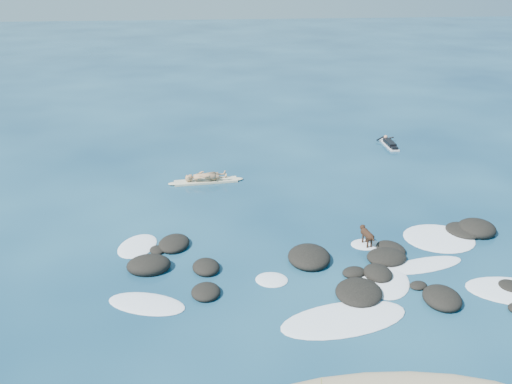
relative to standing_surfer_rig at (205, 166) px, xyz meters
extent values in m
plane|color=#0A2642|center=(3.71, -7.55, -0.79)|extent=(160.00, 160.00, 0.00)
ellipsoid|color=black|center=(6.96, -10.64, -0.67)|extent=(1.23, 1.45, 0.50)
ellipsoid|color=black|center=(-0.16, -8.00, -0.69)|extent=(1.07, 1.22, 0.41)
ellipsoid|color=black|center=(4.70, -8.80, -0.72)|extent=(0.98, 0.88, 0.29)
ellipsoid|color=black|center=(-1.29, -6.19, -0.68)|extent=(1.44, 1.65, 0.42)
ellipsoid|color=black|center=(10.17, -6.22, -0.64)|extent=(1.91, 1.93, 0.61)
ellipsoid|color=black|center=(6.55, -9.76, -0.74)|extent=(0.74, 0.68, 0.20)
ellipsoid|color=black|center=(9.43, -10.11, -0.73)|extent=(0.82, 0.90, 0.22)
ellipsoid|color=black|center=(5.46, -8.99, -0.69)|extent=(0.99, 1.18, 0.42)
ellipsoid|color=black|center=(3.40, -7.73, -0.65)|extent=(1.70, 1.93, 0.56)
ellipsoid|color=black|center=(4.53, -10.04, -0.68)|extent=(1.95, 2.05, 0.44)
ellipsoid|color=black|center=(-0.20, -9.51, -0.70)|extent=(1.04, 1.15, 0.37)
ellipsoid|color=black|center=(-2.08, -7.75, -0.64)|extent=(1.58, 1.31, 0.59)
ellipsoid|color=black|center=(6.08, -7.96, -0.68)|extent=(1.65, 1.52, 0.42)
ellipsoid|color=black|center=(-1.87, -6.54, -0.74)|extent=(0.65, 0.74, 0.22)
ellipsoid|color=black|center=(9.65, -6.21, -0.70)|extent=(1.53, 1.64, 0.35)
ellipsoid|color=black|center=(6.44, -7.33, -0.71)|extent=(1.26, 1.45, 0.32)
ellipsoid|color=white|center=(3.77, -11.25, -0.78)|extent=(4.17, 2.44, 0.12)
ellipsoid|color=white|center=(1.95, -8.88, -0.78)|extent=(1.34, 1.27, 0.12)
ellipsoid|color=white|center=(5.62, -9.29, -0.78)|extent=(2.06, 2.64, 0.12)
ellipsoid|color=white|center=(-2.61, -6.07, -0.78)|extent=(1.85, 2.25, 0.12)
ellipsoid|color=white|center=(-2.00, -9.87, -0.78)|extent=(2.73, 1.98, 0.12)
ellipsoid|color=white|center=(7.26, -8.46, -0.78)|extent=(3.06, 1.56, 0.12)
ellipsoid|color=white|center=(8.54, -6.59, -0.78)|extent=(3.16, 3.00, 0.12)
ellipsoid|color=white|center=(9.18, -6.39, -0.78)|extent=(3.38, 1.24, 0.12)
ellipsoid|color=white|center=(5.68, -6.80, -0.78)|extent=(1.10, 0.90, 0.12)
cube|color=beige|center=(0.00, 0.00, -0.74)|extent=(2.97, 0.89, 0.10)
ellipsoid|color=beige|center=(1.45, 0.14, -0.74)|extent=(0.61, 0.39, 0.11)
ellipsoid|color=beige|center=(-1.45, -0.14, -0.74)|extent=(0.61, 0.39, 0.11)
imported|color=tan|center=(0.00, 0.00, 0.26)|extent=(0.52, 0.73, 1.90)
cube|color=white|center=(10.23, 4.44, -0.74)|extent=(0.47, 2.06, 0.07)
ellipsoid|color=white|center=(10.23, 5.47, -0.74)|extent=(0.25, 0.45, 0.08)
cube|color=black|center=(10.23, 4.44, -0.60)|extent=(0.38, 1.26, 0.21)
sphere|color=tan|center=(10.23, 5.17, -0.49)|extent=(0.22, 0.22, 0.22)
cylinder|color=black|center=(9.97, 5.31, -0.61)|extent=(0.51, 0.28, 0.23)
cylinder|color=black|center=(10.49, 5.31, -0.61)|extent=(0.51, 0.28, 0.23)
cube|color=black|center=(10.23, 3.74, -0.64)|extent=(0.32, 0.52, 0.13)
cylinder|color=black|center=(5.68, -6.90, -0.32)|extent=(0.37, 0.60, 0.27)
sphere|color=black|center=(5.64, -6.66, -0.32)|extent=(0.33, 0.33, 0.28)
sphere|color=black|center=(5.73, -7.15, -0.32)|extent=(0.30, 0.30, 0.26)
sphere|color=black|center=(5.61, -6.50, -0.22)|extent=(0.24, 0.24, 0.20)
cone|color=black|center=(5.58, -6.38, -0.24)|extent=(0.13, 0.14, 0.11)
cone|color=black|center=(5.56, -6.52, -0.14)|extent=(0.10, 0.08, 0.10)
cone|color=black|center=(5.66, -6.50, -0.14)|extent=(0.10, 0.08, 0.10)
cylinder|color=black|center=(5.58, -6.73, -0.61)|extent=(0.08, 0.08, 0.36)
cylinder|color=black|center=(5.72, -6.70, -0.61)|extent=(0.08, 0.08, 0.36)
cylinder|color=black|center=(5.65, -7.10, -0.61)|extent=(0.08, 0.08, 0.36)
cylinder|color=black|center=(5.79, -7.08, -0.61)|extent=(0.08, 0.08, 0.36)
cylinder|color=black|center=(5.75, -7.27, -0.27)|extent=(0.10, 0.27, 0.16)
camera|label=1|loc=(-0.18, -24.76, 9.00)|focal=40.00mm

